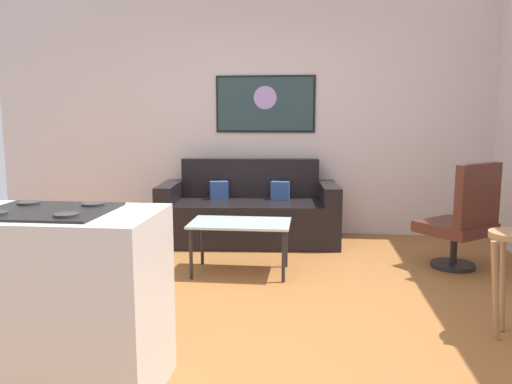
# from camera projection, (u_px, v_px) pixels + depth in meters

# --- Properties ---
(ground) EXTENTS (6.40, 6.40, 0.04)m
(ground) POSITION_uv_depth(u_px,v_px,m) (228.00, 307.00, 3.68)
(ground) COLOR brown
(back_wall) EXTENTS (6.40, 0.05, 2.80)m
(back_wall) POSITION_uv_depth(u_px,v_px,m) (261.00, 113.00, 5.86)
(back_wall) COLOR beige
(back_wall) RESTS_ON ground
(couch) EXTENTS (1.96, 0.94, 0.89)m
(couch) POSITION_uv_depth(u_px,v_px,m) (249.00, 214.00, 5.51)
(couch) COLOR black
(couch) RESTS_ON ground
(coffee_table) EXTENTS (0.86, 0.52, 0.46)m
(coffee_table) POSITION_uv_depth(u_px,v_px,m) (240.00, 227.00, 4.37)
(coffee_table) COLOR silver
(coffee_table) RESTS_ON ground
(armchair) EXTENTS (0.77, 0.76, 0.96)m
(armchair) POSITION_uv_depth(u_px,v_px,m) (464.00, 219.00, 4.46)
(armchair) COLOR black
(armchair) RESTS_ON ground
(bar_stool) EXTENTS (0.34, 0.33, 0.67)m
(bar_stool) POSITION_uv_depth(u_px,v_px,m) (512.00, 259.00, 3.07)
(bar_stool) COLOR #A07349
(bar_stool) RESTS_ON ground
(wall_painting) EXTENTS (1.14, 0.03, 0.65)m
(wall_painting) POSITION_uv_depth(u_px,v_px,m) (265.00, 104.00, 5.79)
(wall_painting) COLOR black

